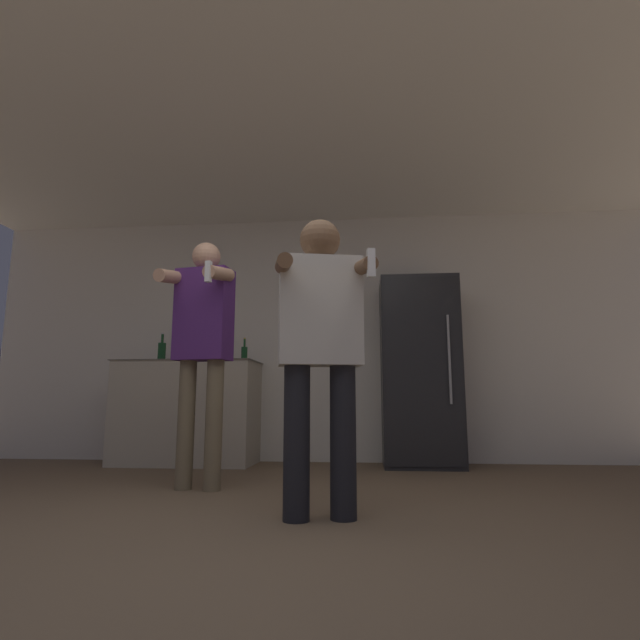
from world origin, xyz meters
TOP-DOWN VIEW (x-y plane):
  - ground_plane at (0.00, 0.00)m, footprint 14.00×14.00m
  - wall_back at (0.00, 3.19)m, footprint 7.00×0.06m
  - ceiling_slab at (0.00, 1.58)m, footprint 7.00×3.68m
  - refrigerator at (1.03, 2.85)m, footprint 0.72×0.65m
  - counter at (-1.23, 2.84)m, footprint 1.36×0.66m
  - bottle_green_wine at (-1.53, 2.85)m, footprint 0.08×0.08m
  - bottle_dark_rum at (-0.68, 2.85)m, footprint 0.06×0.06m
  - bottle_tall_gin at (-1.00, 2.85)m, footprint 0.08×0.08m
  - person_woman_foreground at (0.29, 0.62)m, footprint 0.55×0.53m
  - person_man_side at (-0.63, 1.43)m, footprint 0.50×0.49m

SIDE VIEW (x-z plane):
  - ground_plane at x=0.00m, z-range 0.00..0.00m
  - counter at x=-1.23m, z-range 0.00..0.99m
  - refrigerator at x=1.03m, z-range 0.00..1.77m
  - person_woman_foreground at x=0.29m, z-range 0.13..1.70m
  - person_man_side at x=-0.63m, z-range 0.18..1.92m
  - bottle_dark_rum at x=-0.68m, z-range 0.95..1.19m
  - bottle_green_wine at x=-1.53m, z-range 0.95..1.25m
  - bottle_tall_gin at x=-1.00m, z-range 0.96..1.31m
  - wall_back at x=0.00m, z-range 0.00..2.55m
  - ceiling_slab at x=0.00m, z-range 2.55..2.60m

